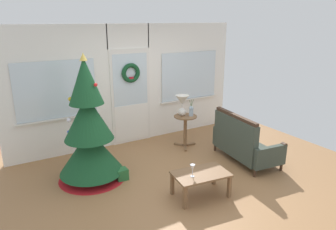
% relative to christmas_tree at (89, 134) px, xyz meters
% --- Properties ---
extents(ground_plane, '(6.76, 6.76, 0.00)m').
position_rel_christmas_tree_xyz_m(ground_plane, '(1.31, -0.82, -0.81)').
color(ground_plane, '#996B42').
extents(back_wall_with_door, '(5.20, 0.19, 2.55)m').
position_rel_christmas_tree_xyz_m(back_wall_with_door, '(1.31, 1.26, 0.48)').
color(back_wall_with_door, white).
rests_on(back_wall_with_door, ground).
extents(christmas_tree, '(1.13, 1.13, 2.14)m').
position_rel_christmas_tree_xyz_m(christmas_tree, '(0.00, 0.00, 0.00)').
color(christmas_tree, '#4C331E').
rests_on(christmas_tree, ground).
extents(settee_sofa, '(0.84, 1.45, 0.96)m').
position_rel_christmas_tree_xyz_m(settee_sofa, '(2.70, -0.79, -0.43)').
color(settee_sofa, '#3D281C').
rests_on(settee_sofa, ground).
extents(side_table, '(0.50, 0.48, 0.70)m').
position_rel_christmas_tree_xyz_m(side_table, '(2.15, 0.35, -0.31)').
color(side_table, brown).
rests_on(side_table, ground).
extents(table_lamp, '(0.28, 0.28, 0.44)m').
position_rel_christmas_tree_xyz_m(table_lamp, '(2.09, 0.39, 0.17)').
color(table_lamp, silver).
rests_on(table_lamp, side_table).
extents(flower_vase, '(0.11, 0.10, 0.35)m').
position_rel_christmas_tree_xyz_m(flower_vase, '(2.25, 0.29, 0.00)').
color(flower_vase, '#99ADBC').
rests_on(flower_vase, side_table).
extents(coffee_table, '(0.90, 0.62, 0.39)m').
position_rel_christmas_tree_xyz_m(coffee_table, '(1.27, -1.40, -0.48)').
color(coffee_table, brown).
rests_on(coffee_table, ground).
extents(wine_glass, '(0.08, 0.08, 0.20)m').
position_rel_christmas_tree_xyz_m(wine_glass, '(1.09, -1.43, -0.28)').
color(wine_glass, silver).
rests_on(wine_glass, coffee_table).
extents(gift_box, '(0.19, 0.17, 0.19)m').
position_rel_christmas_tree_xyz_m(gift_box, '(0.42, -0.30, -0.71)').
color(gift_box, '#266633').
rests_on(gift_box, ground).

